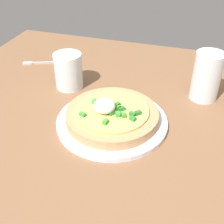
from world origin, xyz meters
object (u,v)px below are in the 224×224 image
pizza (112,114)px  fork (38,63)px  cup_far (69,72)px  plate (112,121)px  cup_near (206,79)px

pizza → fork: bearing=144.6°
fork → cup_far: bearing=126.0°
plate → cup_near: size_ratio=2.04×
cup_near → cup_far: size_ratio=1.30×
cup_far → plate: bearing=-37.7°
fork → plate: bearing=123.2°
pizza → cup_near: (18.48, 16.91, 2.78)cm
cup_far → fork: (-14.80, 9.43, -3.86)cm
plate → cup_far: (-15.45, 11.96, 3.57)cm
cup_near → fork: bearing=174.7°
cup_near → fork: 49.17cm
cup_far → pizza: bearing=-38.0°
cup_far → fork: bearing=147.5°
fork → pizza: bearing=123.1°
plate → cup_near: 25.42cm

